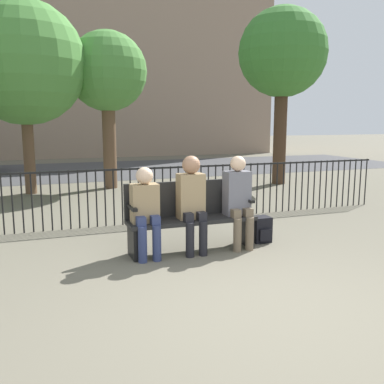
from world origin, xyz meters
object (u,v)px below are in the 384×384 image
object	(u,v)px
backpack	(261,230)
tree_2	(23,63)
seated_person_0	(146,207)
seated_person_2	(238,197)
park_bench	(190,214)
tree_0	(283,54)
seated_person_1	(192,198)
tree_3	(107,74)

from	to	relation	value
backpack	tree_2	size ratio (longest dim) A/B	0.08
seated_person_0	tree_2	world-z (taller)	tree_2
seated_person_2	tree_2	world-z (taller)	tree_2
seated_person_0	park_bench	bearing A→B (deg)	11.69
tree_2	backpack	bearing A→B (deg)	-60.68
tree_0	seated_person_1	bearing A→B (deg)	-131.16
park_bench	tree_2	bearing A→B (deg)	110.08
tree_0	seated_person_2	bearing A→B (deg)	-126.55
seated_person_1	tree_2	distance (m)	6.43
park_bench	seated_person_0	size ratio (longest dim) A/B	1.49
seated_person_1	backpack	size ratio (longest dim) A/B	3.50
seated_person_1	tree_3	size ratio (longest dim) A/B	0.33
seated_person_0	seated_person_1	distance (m)	0.62
seated_person_2	seated_person_1	bearing A→B (deg)	179.90
seated_person_0	tree_2	bearing A→B (deg)	103.77
seated_person_2	tree_0	world-z (taller)	tree_0
seated_person_1	tree_0	world-z (taller)	tree_0
seated_person_2	backpack	size ratio (longest dim) A/B	3.44
backpack	tree_2	bearing A→B (deg)	119.32
backpack	tree_3	bearing A→B (deg)	101.59
seated_person_0	backpack	world-z (taller)	seated_person_0
tree_0	tree_2	bearing A→B (deg)	174.39
backpack	tree_3	size ratio (longest dim) A/B	0.09
park_bench	tree_0	xyz separation A→B (m)	(4.38, 4.91, 2.95)
seated_person_1	tree_2	size ratio (longest dim) A/B	0.29
tree_3	tree_0	bearing A→B (deg)	-10.71
seated_person_1	seated_person_2	world-z (taller)	seated_person_1
tree_2	tree_3	bearing A→B (deg)	6.43
seated_person_1	tree_2	xyz separation A→B (m)	(-2.01, 5.66, 2.29)
park_bench	backpack	distance (m)	1.13
tree_0	tree_3	xyz separation A→B (m)	(-4.47, 0.85, -0.57)
tree_0	seated_person_0	bearing A→B (deg)	-134.87
park_bench	tree_0	bearing A→B (deg)	48.25
backpack	tree_0	xyz separation A→B (m)	(3.29, 4.91, 3.26)
backpack	seated_person_0	bearing A→B (deg)	-175.61
park_bench	backpack	world-z (taller)	park_bench
seated_person_2	tree_3	world-z (taller)	tree_3
backpack	park_bench	bearing A→B (deg)	-179.97
backpack	tree_0	size ratio (longest dim) A/B	0.08
tree_2	seated_person_0	bearing A→B (deg)	-76.23
tree_2	park_bench	bearing A→B (deg)	-69.92
park_bench	tree_0	world-z (taller)	tree_0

